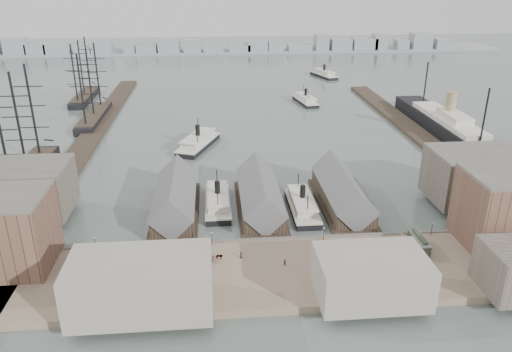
{
  "coord_description": "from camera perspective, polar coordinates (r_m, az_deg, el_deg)",
  "views": [
    {
      "loc": [
        -13.55,
        -122.44,
        69.77
      ],
      "look_at": [
        0.0,
        30.0,
        6.0
      ],
      "focal_mm": 35.0,
      "sensor_mm": 36.0,
      "label": 1
    }
  ],
  "objects": [
    {
      "name": "tram",
      "position": [
        137.19,
        18.1,
        -7.32
      ],
      "size": [
        2.71,
        10.31,
        3.66
      ],
      "rotation": [
        0.0,
        0.0,
        -0.0
      ],
      "color": "black",
      "rests_on": "quay"
    },
    {
      "name": "ferry_docked_east",
      "position": [
        155.25,
        5.29,
        -3.3
      ],
      "size": [
        7.76,
        25.85,
        9.23
      ],
      "color": "black",
      "rests_on": "ground"
    },
    {
      "name": "warehouse_east_back",
      "position": [
        170.8,
        23.85,
        -0.07
      ],
      "size": [
        28.0,
        20.0,
        15.0
      ],
      "primitive_type": "cube",
      "color": "#60564C",
      "rests_on": "east_land"
    },
    {
      "name": "ferry_open_near",
      "position": [
        211.31,
        -6.63,
        3.89
      ],
      "size": [
        18.99,
        30.47,
        10.46
      ],
      "rotation": [
        0.0,
        0.0,
        -0.38
      ],
      "color": "black",
      "rests_on": "ground"
    },
    {
      "name": "east_wharf",
      "position": [
        241.39,
        17.52,
        4.95
      ],
      "size": [
        10.0,
        180.0,
        1.6
      ],
      "primitive_type": "cube",
      "color": "#2D231C",
      "rests_on": "ground"
    },
    {
      "name": "far_shore",
      "position": [
        461.45,
        -3.72,
        14.37
      ],
      "size": [
        500.0,
        40.0,
        15.72
      ],
      "color": "gray",
      "rests_on": "ground"
    },
    {
      "name": "pedestrian_2",
      "position": [
        132.47,
        -6.3,
        -7.91
      ],
      "size": [
        1.16,
        1.04,
        1.56
      ],
      "primitive_type": "imported",
      "rotation": [
        0.0,
        0.0,
        3.72
      ],
      "color": "black",
      "rests_on": "quay"
    },
    {
      "name": "pedestrian_7",
      "position": [
        125.02,
        13.01,
        -10.4
      ],
      "size": [
        1.15,
        0.74,
        1.69
      ],
      "primitive_type": "imported",
      "rotation": [
        0.0,
        0.0,
        0.11
      ],
      "color": "black",
      "rests_on": "quay"
    },
    {
      "name": "horse_cart_center",
      "position": [
        127.13,
        -4.58,
        -9.24
      ],
      "size": [
        4.98,
        2.41,
        1.59
      ],
      "rotation": [
        0.0,
        0.0,
        1.31
      ],
      "color": "black",
      "rests_on": "quay"
    },
    {
      "name": "ferry_docked_west",
      "position": [
        157.72,
        -4.39,
        -2.82
      ],
      "size": [
        7.86,
        26.19,
        9.35
      ],
      "color": "black",
      "rests_on": "ground"
    },
    {
      "name": "west_wharf",
      "position": [
        239.16,
        -18.07,
        4.73
      ],
      "size": [
        10.0,
        220.0,
        1.6
      ],
      "primitive_type": "cube",
      "color": "#2D231C",
      "rests_on": "ground"
    },
    {
      "name": "street_bldg_west",
      "position": [
        110.74,
        -13.01,
        -11.95
      ],
      "size": [
        30.0,
        16.0,
        12.0
      ],
      "primitive_type": "cube",
      "color": "gray",
      "rests_on": "quay"
    },
    {
      "name": "horse_cart_right",
      "position": [
        126.5,
        11.17,
        -9.8
      ],
      "size": [
        4.69,
        1.81,
        1.7
      ],
      "rotation": [
        0.0,
        0.0,
        1.62
      ],
      "color": "black",
      "rests_on": "quay"
    },
    {
      "name": "ferry_open_far",
      "position": [
        356.28,
        7.78,
        11.48
      ],
      "size": [
        15.61,
        27.04,
        9.26
      ],
      "rotation": [
        0.0,
        0.0,
        0.32
      ],
      "color": "black",
      "rests_on": "ground"
    },
    {
      "name": "lamp_post_far_e",
      "position": [
        144.87,
        19.48,
        -5.48
      ],
      "size": [
        0.44,
        0.44,
        3.92
      ],
      "color": "black",
      "rests_on": "quay"
    },
    {
      "name": "pedestrian_1",
      "position": [
        122.6,
        -14.43,
        -11.28
      ],
      "size": [
        0.87,
        0.98,
        1.69
      ],
      "primitive_type": "imported",
      "rotation": [
        0.0,
        0.0,
        1.24
      ],
      "color": "black",
      "rests_on": "quay"
    },
    {
      "name": "sailing_ship_far",
      "position": [
        304.98,
        -18.99,
        8.65
      ],
      "size": [
        8.17,
        45.4,
        33.59
      ],
      "color": "black",
      "rests_on": "ground"
    },
    {
      "name": "pedestrian_5",
      "position": [
        124.69,
        3.3,
        -9.86
      ],
      "size": [
        0.8,
        0.73,
        1.79
      ],
      "primitive_type": "imported",
      "rotation": [
        0.0,
        0.0,
        3.65
      ],
      "color": "black",
      "rests_on": "quay"
    },
    {
      "name": "pedestrian_3",
      "position": [
        118.51,
        -5.91,
        -11.9
      ],
      "size": [
        1.06,
        0.66,
        1.68
      ],
      "primitive_type": "imported",
      "rotation": [
        0.0,
        0.0,
        0.27
      ],
      "color": "black",
      "rests_on": "quay"
    },
    {
      "name": "pedestrian_0",
      "position": [
        132.5,
        -17.25,
        -8.87
      ],
      "size": [
        0.61,
        0.71,
        1.64
      ],
      "primitive_type": "imported",
      "rotation": [
        0.0,
        0.0,
        4.38
      ],
      "color": "black",
      "rests_on": "quay"
    },
    {
      "name": "pedestrian_6",
      "position": [
        132.42,
        12.72,
        -8.37
      ],
      "size": [
        0.98,
        1.01,
        1.63
      ],
      "primitive_type": "imported",
      "rotation": [
        0.0,
        0.0,
        0.9
      ],
      "color": "black",
      "rests_on": "quay"
    },
    {
      "name": "ocean_steamer",
      "position": [
        242.43,
        21.05,
        5.4
      ],
      "size": [
        13.37,
        97.7,
        19.54
      ],
      "color": "black",
      "rests_on": "ground"
    },
    {
      "name": "horse_cart_left",
      "position": [
        127.92,
        -11.95,
        -9.48
      ],
      "size": [
        4.79,
        1.91,
        1.69
      ],
      "rotation": [
        0.0,
        0.0,
        1.47
      ],
      "color": "black",
      "rests_on": "quay"
    },
    {
      "name": "pedestrian_4",
      "position": [
        127.63,
        -1.73,
        -9.01
      ],
      "size": [
        0.77,
        0.95,
        1.69
      ],
      "primitive_type": "imported",
      "rotation": [
        0.0,
        0.0,
        1.89
      ],
      "color": "black",
      "rests_on": "quay"
    },
    {
      "name": "seawall",
      "position": [
        136.52,
        1.32,
        -7.56
      ],
      "size": [
        180.0,
        1.2,
        2.3
      ],
      "primitive_type": "cube",
      "color": "#59544C",
      "rests_on": "ground"
    },
    {
      "name": "ferry_shed_west",
      "position": [
        154.29,
        -9.24,
        -2.66
      ],
      "size": [
        14.0,
        42.0,
        12.6
      ],
      "color": "#2D231C",
      "rests_on": "ground"
    },
    {
      "name": "pedestrian_8",
      "position": [
        137.9,
        16.85,
        -7.46
      ],
      "size": [
        1.12,
        1.0,
        1.82
      ],
      "primitive_type": "imported",
      "rotation": [
        0.0,
        0.0,
        5.63
      ],
      "color": "black",
      "rests_on": "quay"
    },
    {
      "name": "street_bldg_center",
      "position": [
        115.08,
        13.0,
        -11.1
      ],
      "size": [
        24.0,
        16.0,
        10.0
      ],
      "primitive_type": "cube",
      "color": "gray",
      "rests_on": "quay"
    },
    {
      "name": "lamp_post_near_w",
      "position": [
        132.51,
        -5.09,
        -6.88
      ],
      "size": [
        0.44,
        0.44,
        3.92
      ],
      "color": "black",
      "rests_on": "quay"
    },
    {
      "name": "ground",
      "position": [
        141.57,
        1.08,
        -6.91
      ],
      "size": [
        900.0,
        900.0,
        0.0
      ],
      "primitive_type": "plane",
      "color": "#4F5B57",
      "rests_on": "ground"
    },
    {
      "name": "warehouse_west_back",
      "position": [
        163.1,
        -24.91,
        -1.48
      ],
      "size": [
        26.0,
        20.0,
        14.0
      ],
      "primitive_type": "cube",
      "color": "#60564C",
      "rests_on": "west_land"
    },
    {
      "name": "lamp_post_near_e",
      "position": [
        135.55,
        7.77,
        -6.29
      ],
      "size": [
        0.44,
        0.44,
        3.92
      ],
      "color": "black",
      "rests_on": "quay"
    },
    {
      "name": "ferry_shed_east",
      "position": [
        158.79,
        9.82,
        -1.95
      ],
      "size": [
        14.0,
        42.0,
        12.6
      ],
      "color": "#2D231C",
      "rests_on": "ground"
    },
    {
      "name": "quay",
      "position": [
        124.12,
        2.08,
        -11.04
      ],
      "size": [
        180.0,
        30.0,
        2.0
      ],
      "primitive_type": "cube",
      "color": "#7E6A55",
      "rests_on": "ground"
    },
    {
      "name": "ferry_open_mid",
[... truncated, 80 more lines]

